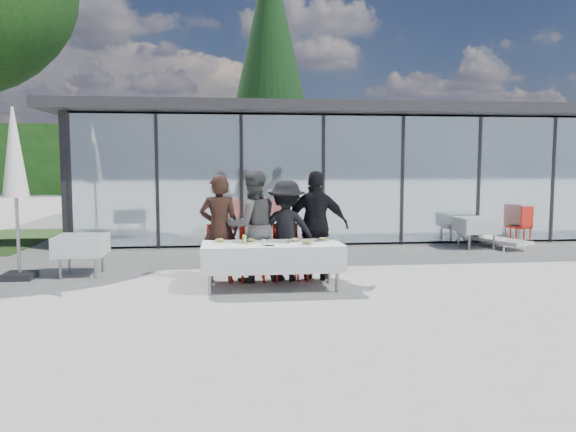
% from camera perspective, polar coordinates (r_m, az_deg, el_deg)
% --- Properties ---
extents(ground, '(90.00, 90.00, 0.00)m').
position_cam_1_polar(ground, '(9.52, 1.63, -6.96)').
color(ground, gray).
rests_on(ground, ground).
extents(pavilion, '(14.80, 8.80, 3.44)m').
position_cam_1_polar(pavilion, '(17.68, 4.37, 5.80)').
color(pavilion, gray).
rests_on(pavilion, ground).
extents(treeline, '(62.50, 2.00, 4.40)m').
position_cam_1_polar(treeline, '(37.21, -7.57, 5.70)').
color(treeline, black).
rests_on(treeline, ground).
extents(dining_table, '(2.26, 0.96, 0.75)m').
position_cam_1_polar(dining_table, '(9.09, -1.60, -4.10)').
color(dining_table, silver).
rests_on(dining_table, ground).
extents(diner_a, '(0.70, 0.70, 1.84)m').
position_cam_1_polar(diner_a, '(9.65, -7.00, -1.30)').
color(diner_a, black).
rests_on(diner_a, ground).
extents(diner_chair_a, '(0.44, 0.44, 0.97)m').
position_cam_1_polar(diner_chair_a, '(9.79, -6.97, -3.44)').
color(diner_chair_a, red).
rests_on(diner_chair_a, ground).
extents(diner_b, '(1.11, 1.11, 1.91)m').
position_cam_1_polar(diner_b, '(9.65, -3.62, -1.03)').
color(diner_b, '#464646').
rests_on(diner_b, ground).
extents(diner_chair_b, '(0.44, 0.44, 0.97)m').
position_cam_1_polar(diner_chair_b, '(9.80, -3.63, -3.40)').
color(diner_chair_b, red).
rests_on(diner_chair_b, ground).
extents(diner_c, '(1.38, 1.38, 1.74)m').
position_cam_1_polar(diner_c, '(9.71, -0.16, -1.50)').
color(diner_c, black).
rests_on(diner_c, ground).
extents(diner_chair_c, '(0.44, 0.44, 0.97)m').
position_cam_1_polar(diner_chair_c, '(9.85, -0.22, -3.35)').
color(diner_chair_c, red).
rests_on(diner_chair_c, ground).
extents(diner_d, '(1.41, 1.41, 1.90)m').
position_cam_1_polar(diner_d, '(9.77, 2.91, -0.98)').
color(diner_d, black).
rests_on(diner_d, ground).
extents(diner_chair_d, '(0.44, 0.44, 0.97)m').
position_cam_1_polar(diner_chair_d, '(9.92, 2.80, -3.29)').
color(diner_chair_d, red).
rests_on(diner_chair_d, ground).
extents(plate_a, '(0.27, 0.27, 0.07)m').
position_cam_1_polar(plate_a, '(9.18, -6.96, -2.54)').
color(plate_a, white).
rests_on(plate_a, dining_table).
extents(plate_b, '(0.27, 0.27, 0.07)m').
position_cam_1_polar(plate_b, '(9.12, -3.83, -2.57)').
color(plate_b, white).
rests_on(plate_b, dining_table).
extents(plate_c, '(0.27, 0.27, 0.07)m').
position_cam_1_polar(plate_c, '(9.17, 0.75, -2.51)').
color(plate_c, white).
rests_on(plate_c, dining_table).
extents(plate_d, '(0.27, 0.27, 0.07)m').
position_cam_1_polar(plate_d, '(9.27, 3.55, -2.43)').
color(plate_d, white).
rests_on(plate_d, dining_table).
extents(plate_extra, '(0.27, 0.27, 0.07)m').
position_cam_1_polar(plate_extra, '(8.87, 1.90, -2.79)').
color(plate_extra, white).
rests_on(plate_extra, dining_table).
extents(juice_bottle, '(0.06, 0.06, 0.15)m').
position_cam_1_polar(juice_bottle, '(8.98, -4.46, -2.39)').
color(juice_bottle, '#97C552').
rests_on(juice_bottle, dining_table).
extents(drinking_glasses, '(0.07, 0.07, 0.10)m').
position_cam_1_polar(drinking_glasses, '(8.78, -2.51, -2.71)').
color(drinking_glasses, silver).
rests_on(drinking_glasses, dining_table).
extents(folded_eyeglasses, '(0.14, 0.03, 0.01)m').
position_cam_1_polar(folded_eyeglasses, '(8.77, -1.87, -3.00)').
color(folded_eyeglasses, black).
rests_on(folded_eyeglasses, dining_table).
extents(spare_table_left, '(0.86, 0.86, 0.74)m').
position_cam_1_polar(spare_table_left, '(10.80, -20.26, -2.82)').
color(spare_table_left, silver).
rests_on(spare_table_left, ground).
extents(spare_table_right, '(0.86, 0.86, 0.74)m').
position_cam_1_polar(spare_table_right, '(14.07, 18.58, -0.89)').
color(spare_table_right, silver).
rests_on(spare_table_right, ground).
extents(spare_chair_a, '(0.62, 0.62, 0.97)m').
position_cam_1_polar(spare_chair_a, '(15.20, 21.65, -0.60)').
color(spare_chair_a, red).
rests_on(spare_chair_a, ground).
extents(spare_chair_b, '(0.58, 0.58, 0.97)m').
position_cam_1_polar(spare_chair_b, '(14.95, 22.75, -0.74)').
color(spare_chair_b, red).
rests_on(spare_chair_b, ground).
extents(market_umbrella, '(0.50, 0.50, 3.00)m').
position_cam_1_polar(market_umbrella, '(10.81, -26.02, 4.71)').
color(market_umbrella, black).
rests_on(market_umbrella, ground).
extents(lounger, '(1.06, 1.46, 0.72)m').
position_cam_1_polar(lounger, '(14.44, 20.47, -1.98)').
color(lounger, white).
rests_on(lounger, ground).
extents(conifer_tree, '(4.00, 4.00, 10.50)m').
position_cam_1_polar(conifer_tree, '(22.62, -1.84, 15.53)').
color(conifer_tree, '#382316').
rests_on(conifer_tree, ground).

